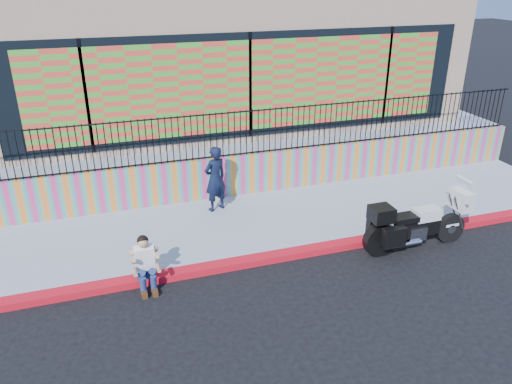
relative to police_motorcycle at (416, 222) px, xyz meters
name	(u,v)px	position (x,y,z in m)	size (l,w,h in m)	color
ground	(307,254)	(-2.34, 0.50, -0.65)	(90.00, 90.00, 0.00)	black
red_curb	(307,251)	(-2.34, 0.50, -0.57)	(16.00, 0.30, 0.15)	red
sidewalk	(281,218)	(-2.34, 2.15, -0.57)	(16.00, 3.00, 0.15)	#9199AE
mural_wall	(260,172)	(-2.34, 3.75, 0.05)	(16.00, 0.20, 1.10)	#D6387C
metal_fence	(260,131)	(-2.34, 3.75, 1.20)	(15.80, 0.04, 1.20)	black
elevated_platform	(215,124)	(-2.34, 8.85, -0.02)	(16.00, 10.00, 1.25)	#9199AE
storefront_building	(214,50)	(-2.34, 8.63, 2.60)	(14.00, 8.06, 4.00)	#A1826B
police_motorcycle	(416,222)	(0.00, 0.00, 0.00)	(2.49, 0.82, 1.55)	black
police_officer	(215,179)	(-3.77, 3.00, 0.34)	(0.61, 0.40, 1.68)	black
seated_man	(146,268)	(-5.82, 0.32, -0.20)	(0.54, 0.71, 1.06)	navy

